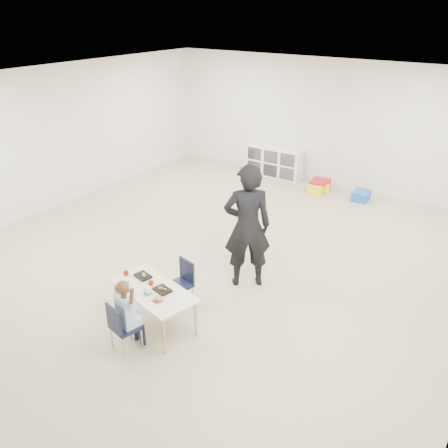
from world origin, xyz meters
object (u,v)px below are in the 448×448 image
Objects in this scene: table at (154,307)px; cubby_shelf at (274,162)px; child at (124,313)px; adult at (247,227)px; chair_near at (126,326)px.

table is 0.94× the size of cubby_shelf.
child is at bearing -73.99° from table.
adult is at bearing -65.58° from cubby_shelf.
child is 6.83m from cubby_shelf.
table is 1.97× the size of chair_near.
table is at bearing -75.04° from cubby_shelf.
adult reaches higher than chair_near.
child is 2.18m from adult.
cubby_shelf is (-1.65, 6.62, 0.02)m from chair_near.
adult is (0.40, 2.10, 0.61)m from chair_near.
chair_near is 2.22m from adult.
chair_near is 6.83m from cubby_shelf.
chair_near is 0.63× the size of child.
adult is (2.05, -4.52, 0.59)m from cubby_shelf.
child reaches higher than cubby_shelf.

